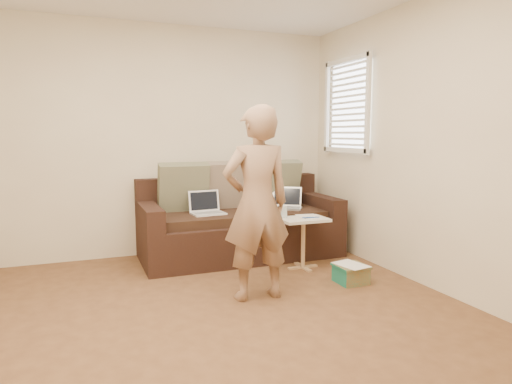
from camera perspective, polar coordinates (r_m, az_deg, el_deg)
floor at (r=3.43m, az=-4.11°, el=-16.56°), size 4.50×4.50×0.00m
wall_back at (r=5.33m, az=-11.49°, el=6.25°), size 4.00×0.00×4.00m
wall_right at (r=4.18m, az=23.01°, el=5.56°), size 0.00×4.50×4.50m
window_blinds at (r=5.34m, az=11.36°, el=10.54°), size 0.12×0.88×1.08m
sofa at (r=5.15m, az=-1.95°, el=-3.45°), size 2.20×0.95×0.85m
pillow_left at (r=5.12m, az=-9.06°, el=0.54°), size 0.55×0.29×0.57m
pillow_mid at (r=5.30m, az=-3.32°, el=0.84°), size 0.55×0.27×0.57m
pillow_right at (r=5.50m, az=2.66°, el=1.09°), size 0.55×0.28×0.57m
laptop_silver at (r=5.29m, az=3.81°, el=-2.11°), size 0.43×0.40×0.23m
laptop_white at (r=4.96m, az=-5.97°, el=-2.78°), size 0.37×0.28×0.25m
person at (r=3.78m, az=0.10°, el=-1.42°), size 0.60×0.41×1.62m
side_table at (r=4.76m, az=5.90°, el=-6.38°), size 0.48×0.34×0.53m
drinking_glass at (r=4.70m, az=3.49°, el=-2.48°), size 0.07×0.07×0.12m
scissors at (r=4.69m, az=6.85°, el=-3.19°), size 0.19×0.12×0.02m
paper_on_table at (r=4.77m, az=6.64°, el=-3.08°), size 0.25×0.33×0.00m
striped_box at (r=4.41m, az=11.77°, el=-9.95°), size 0.28×0.28×0.18m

